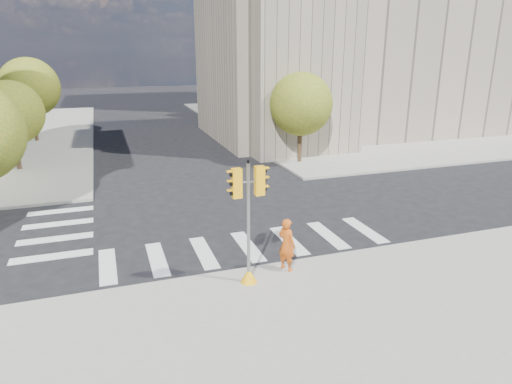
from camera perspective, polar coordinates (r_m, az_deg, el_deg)
ground at (r=20.28m, az=-2.51°, el=-4.56°), size 160.00×160.00×0.00m
sidewalk_far_right at (r=51.31m, az=11.00°, el=8.80°), size 28.00×40.00×0.15m
civic_building at (r=42.60m, az=10.91°, el=16.79°), size 26.00×16.00×19.39m
tree_lw_mid at (r=32.72m, az=-28.31°, el=8.72°), size 4.00×4.00×5.77m
tree_lw_far at (r=42.50m, az=-26.48°, el=11.62°), size 4.80×4.80×6.95m
tree_re_near at (r=31.00m, az=5.64°, el=10.87°), size 4.20×4.20×6.16m
tree_re_mid at (r=42.15m, az=-1.22°, el=13.12°), size 4.60×4.60×6.66m
tree_re_far at (r=53.71m, az=-5.20°, el=13.50°), size 4.00×4.00×5.88m
lamp_near at (r=34.80m, az=3.68°, el=12.51°), size 0.35×0.18×8.11m
lamp_far at (r=48.00m, az=-2.87°, el=13.92°), size 0.35×0.18×8.11m
traffic_signal at (r=14.81m, az=-0.94°, el=-5.17°), size 1.07×0.56×4.20m
photographer at (r=16.01m, az=3.85°, el=-6.56°), size 0.74×0.83×1.91m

